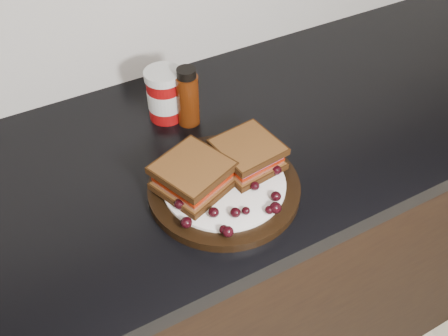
{
  "coord_description": "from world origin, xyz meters",
  "views": [
    {
      "loc": [
        -0.23,
        1.03,
        1.57
      ],
      "look_at": [
        0.07,
        1.58,
        0.96
      ],
      "focal_mm": 40.0,
      "sensor_mm": 36.0,
      "label": 1
    }
  ],
  "objects_px": {
    "sandwich_left": "(193,176)",
    "condiment_jar": "(165,95)",
    "plate": "(224,188)",
    "oil_bottle": "(188,97)"
  },
  "relations": [
    {
      "from": "condiment_jar",
      "to": "oil_bottle",
      "type": "bearing_deg",
      "value": -49.44
    },
    {
      "from": "condiment_jar",
      "to": "oil_bottle",
      "type": "height_order",
      "value": "oil_bottle"
    },
    {
      "from": "sandwich_left",
      "to": "condiment_jar",
      "type": "relative_size",
      "value": 1.02
    },
    {
      "from": "condiment_jar",
      "to": "sandwich_left",
      "type": "bearing_deg",
      "value": -102.36
    },
    {
      "from": "condiment_jar",
      "to": "oil_bottle",
      "type": "xyz_separation_m",
      "value": [
        0.03,
        -0.04,
        0.01
      ]
    },
    {
      "from": "sandwich_left",
      "to": "condiment_jar",
      "type": "bearing_deg",
      "value": 56.99
    },
    {
      "from": "plate",
      "to": "oil_bottle",
      "type": "xyz_separation_m",
      "value": [
        0.03,
        0.22,
        0.06
      ]
    },
    {
      "from": "oil_bottle",
      "to": "sandwich_left",
      "type": "bearing_deg",
      "value": -113.68
    },
    {
      "from": "oil_bottle",
      "to": "plate",
      "type": "bearing_deg",
      "value": -98.82
    },
    {
      "from": "sandwich_left",
      "to": "condiment_jar",
      "type": "distance_m",
      "value": 0.24
    }
  ]
}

